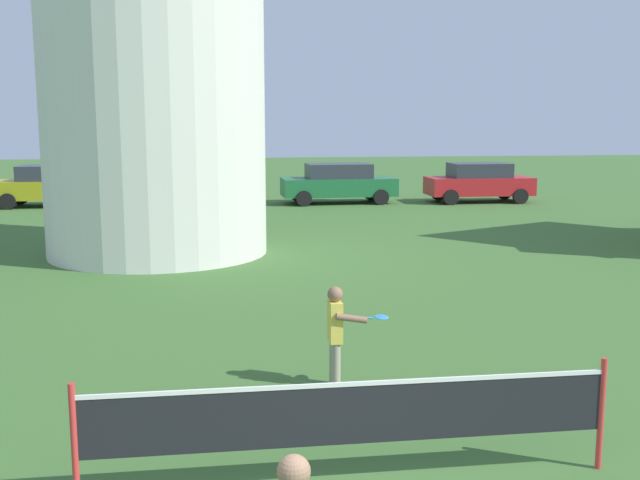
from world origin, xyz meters
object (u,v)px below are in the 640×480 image
Objects in this scene: tennis_net at (351,414)px; player_far at (337,330)px; parked_car_mustard at (53,185)px; parked_car_green at (339,183)px; parked_car_silver at (200,184)px; parked_car_red at (479,182)px.

player_far is at bearing 83.52° from tennis_net.
parked_car_green is (10.94, -0.43, 0.00)m from parked_car_mustard.
parked_car_mustard is at bearing 177.10° from parked_car_silver.
parked_car_mustard reaches higher than player_far.
tennis_net is 24.21m from parked_car_red.
parked_car_red reaches higher than tennis_net.
parked_car_red is at bearing 65.59° from player_far.
parked_car_green is at bearing -2.28° from parked_car_mustard.
parked_car_silver and parked_car_red have the same top height.
player_far reaches higher than tennis_net.
player_far is at bearing -99.46° from parked_car_green.
parked_car_mustard and parked_car_red have the same top height.
parked_car_silver reaches higher than player_far.
parked_car_green reaches higher than player_far.
tennis_net is at bearing -96.48° from player_far.
player_far is 0.28× the size of parked_car_green.
player_far is at bearing -114.41° from parked_car_red.
player_far is 0.31× the size of parked_car_red.
parked_car_mustard is 5.55m from parked_car_silver.
player_far is 0.30× the size of parked_car_silver.
parked_car_green is (3.65, 22.75, 0.13)m from tennis_net.
parked_car_red is at bearing -2.85° from parked_car_mustard.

